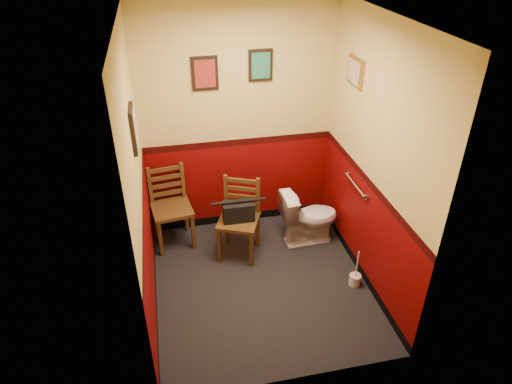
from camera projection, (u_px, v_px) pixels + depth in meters
floor at (261, 283)px, 4.89m from camera, size 2.20×2.40×0.00m
ceiling at (263, 19)px, 3.47m from camera, size 2.20×2.40×0.00m
wall_back at (238, 123)px, 5.18m from camera, size 2.20×0.00×2.70m
wall_front at (300, 255)px, 3.18m from camera, size 2.20×0.00×2.70m
wall_left at (139, 186)px, 3.98m from camera, size 0.00×2.40×2.70m
wall_right at (373, 162)px, 4.38m from camera, size 0.00×2.40×2.70m
grab_bar at (355, 185)px, 4.79m from camera, size 0.05×0.56×0.06m
framed_print_back_a at (205, 73)px, 4.79m from camera, size 0.28×0.04×0.36m
framed_print_back_b at (261, 65)px, 4.87m from camera, size 0.26×0.04×0.34m
framed_print_left at (134, 129)px, 3.81m from camera, size 0.04×0.30×0.38m
framed_print_right at (355, 72)px, 4.51m from camera, size 0.04×0.34×0.28m
toilet at (309, 217)px, 5.36m from camera, size 0.69×0.40×0.67m
toilet_brush at (355, 279)px, 4.84m from camera, size 0.12×0.12×0.44m
chair_left at (171, 207)px, 5.29m from camera, size 0.50×0.50×0.95m
chair_right at (239, 219)px, 5.11m from camera, size 0.56×0.56×0.92m
handbag at (238, 211)px, 5.01m from camera, size 0.35×0.18×0.25m
tp_stack at (246, 215)px, 5.75m from camera, size 0.25×0.15×0.32m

